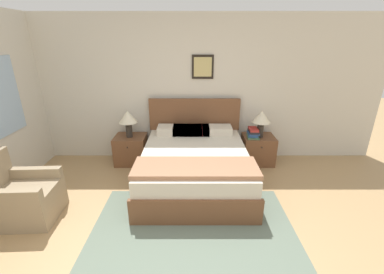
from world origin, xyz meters
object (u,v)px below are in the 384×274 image
(bed, at_px, (195,164))
(nightstand_near_window, at_px, (132,149))
(armchair, at_px, (22,198))
(table_lamp_by_door, at_px, (262,118))
(nightstand_by_door, at_px, (258,149))
(table_lamp_near_window, at_px, (129,118))

(bed, relative_size, nightstand_near_window, 3.56)
(armchair, distance_m, table_lamp_by_door, 3.78)
(bed, distance_m, table_lamp_by_door, 1.48)
(bed, relative_size, armchair, 2.27)
(table_lamp_by_door, bearing_deg, nightstand_by_door, 99.63)
(bed, relative_size, nightstand_by_door, 3.56)
(bed, bearing_deg, nightstand_by_door, 31.67)
(nightstand_near_window, height_order, nightstand_by_door, same)
(nightstand_near_window, height_order, table_lamp_by_door, table_lamp_by_door)
(bed, relative_size, table_lamp_by_door, 4.13)
(bed, bearing_deg, table_lamp_near_window, 149.01)
(armchair, distance_m, table_lamp_near_window, 1.97)
(bed, height_order, armchair, bed)
(bed, height_order, table_lamp_near_window, bed)
(nightstand_by_door, xyz_separation_m, table_lamp_by_door, (0.00, -0.02, 0.61))
(nightstand_near_window, relative_size, table_lamp_near_window, 1.16)
(armchair, relative_size, nightstand_by_door, 1.57)
(nightstand_by_door, bearing_deg, armchair, -154.80)
(bed, height_order, nightstand_by_door, bed)
(nightstand_near_window, distance_m, table_lamp_near_window, 0.61)
(bed, bearing_deg, nightstand_near_window, 148.27)
(nightstand_near_window, bearing_deg, bed, -31.73)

